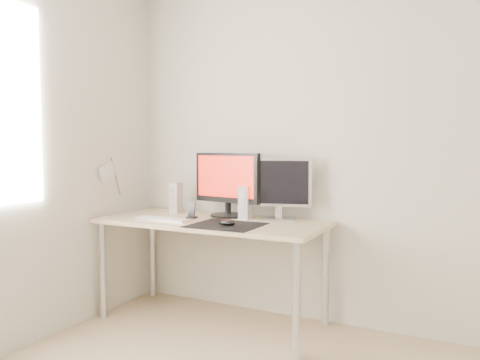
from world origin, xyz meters
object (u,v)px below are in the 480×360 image
(desk, at_px, (211,231))
(keyboard, at_px, (162,219))
(main_monitor, at_px, (227,182))
(speaker_left, at_px, (176,198))
(speaker_right, at_px, (245,203))
(second_monitor, at_px, (279,186))
(mouse, at_px, (227,222))
(phone_dock, at_px, (192,214))

(desk, distance_m, keyboard, 0.35)
(main_monitor, xyz_separation_m, speaker_left, (-0.45, 0.00, -0.14))
(speaker_right, relative_size, keyboard, 0.55)
(second_monitor, bearing_deg, keyboard, -151.77)
(mouse, bearing_deg, second_monitor, 63.48)
(desk, distance_m, main_monitor, 0.38)
(speaker_left, bearing_deg, keyboard, -69.76)
(mouse, bearing_deg, desk, 140.49)
(second_monitor, bearing_deg, phone_dock, -159.45)
(mouse, xyz_separation_m, speaker_left, (-0.65, 0.37, 0.09))
(main_monitor, height_order, second_monitor, main_monitor)
(main_monitor, bearing_deg, phone_dock, -135.51)
(main_monitor, height_order, keyboard, main_monitor)
(phone_dock, bearing_deg, speaker_left, 144.99)
(desk, bearing_deg, phone_dock, -179.15)
(second_monitor, relative_size, speaker_left, 1.91)
(mouse, bearing_deg, speaker_right, 95.20)
(phone_dock, bearing_deg, keyboard, -128.95)
(mouse, bearing_deg, speaker_left, 150.43)
(main_monitor, height_order, speaker_left, main_monitor)
(main_monitor, height_order, speaker_right, main_monitor)
(keyboard, xyz_separation_m, phone_dock, (0.13, 0.17, 0.03))
(desk, distance_m, speaker_left, 0.50)
(mouse, height_order, keyboard, mouse)
(keyboard, relative_size, phone_dock, 3.71)
(desk, relative_size, speaker_right, 6.86)
(speaker_right, bearing_deg, mouse, -84.80)
(mouse, bearing_deg, main_monitor, 117.94)
(mouse, distance_m, second_monitor, 0.50)
(second_monitor, height_order, speaker_left, second_monitor)
(mouse, xyz_separation_m, main_monitor, (-0.19, 0.37, 0.23))
(second_monitor, distance_m, speaker_right, 0.27)
(main_monitor, xyz_separation_m, speaker_right, (0.16, -0.04, -0.14))
(speaker_left, xyz_separation_m, keyboard, (0.13, -0.35, -0.11))
(speaker_left, relative_size, keyboard, 0.55)
(mouse, distance_m, speaker_right, 0.34)
(desk, xyz_separation_m, second_monitor, (0.42, 0.22, 0.32))
(second_monitor, distance_m, keyboard, 0.85)
(desk, distance_m, phone_dock, 0.20)
(keyboard, distance_m, phone_dock, 0.22)
(mouse, height_order, speaker_left, speaker_left)
(desk, relative_size, main_monitor, 2.91)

